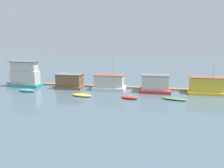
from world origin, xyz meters
TOP-DOWN VIEW (x-y plane):
  - ground_plane at (0.00, 0.00)m, footprint 200.00×200.00m
  - dock_walkway at (0.00, 2.66)m, footprint 51.00×1.41m
  - houseboat_teal at (-19.12, -0.20)m, footprint 6.81×3.28m
  - houseboat_brown at (-9.02, -0.12)m, footprint 5.52×3.45m
  - houseboat_white at (-0.77, 0.15)m, footprint 6.29×3.86m
  - houseboat_red at (8.15, -0.05)m, footprint 5.79×4.04m
  - houseboat_yellow at (17.56, 0.42)m, footprint 7.07×3.58m
  - dinghy_teal at (-15.84, -4.86)m, footprint 3.40×1.40m
  - dinghy_yellow at (-4.31, -6.16)m, footprint 3.85×1.95m
  - dinghy_red at (4.05, -6.13)m, footprint 3.12×1.64m
  - dinghy_green at (11.37, -5.26)m, footprint 4.40×2.46m
  - mooring_post_far_right at (-18.06, 1.70)m, footprint 0.32×0.32m
  - mooring_post_far_left at (9.11, 1.70)m, footprint 0.25×0.25m

SIDE VIEW (x-z plane):
  - ground_plane at x=0.00m, z-range 0.00..0.00m
  - dock_walkway at x=0.00m, z-range 0.00..0.30m
  - dinghy_green at x=11.37m, z-range 0.00..0.38m
  - dinghy_yellow at x=-4.31m, z-range 0.00..0.46m
  - dinghy_teal at x=-15.84m, z-range 0.00..0.52m
  - dinghy_red at x=4.05m, z-range 0.00..0.53m
  - mooring_post_far_right at x=-18.06m, z-range 0.00..1.42m
  - mooring_post_far_left at x=9.11m, z-range 0.00..1.92m
  - houseboat_white at x=-0.77m, z-range -2.24..5.11m
  - houseboat_yellow at x=17.56m, z-range -1.39..4.31m
  - houseboat_brown at x=-9.02m, z-range -2.16..5.08m
  - houseboat_red at x=8.15m, z-range -0.10..3.23m
  - houseboat_teal at x=-19.12m, z-range -0.31..5.11m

